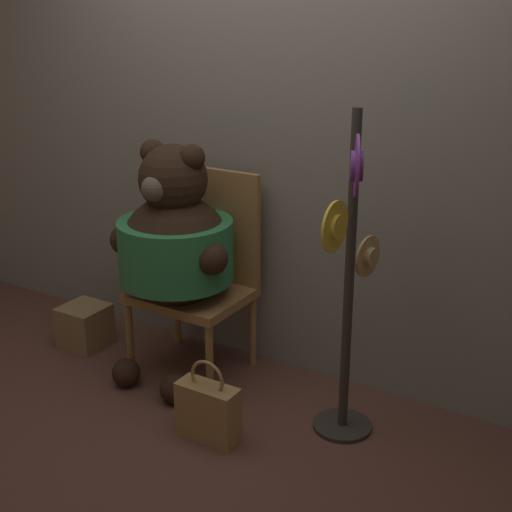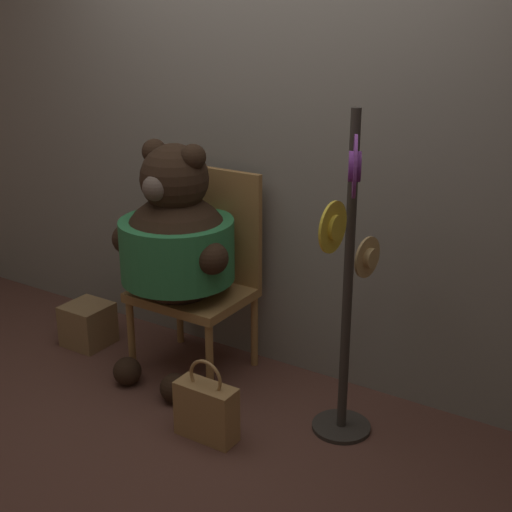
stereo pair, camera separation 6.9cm
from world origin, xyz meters
TOP-DOWN VIEW (x-y plane):
  - ground_plane at (0.00, 0.00)m, footprint 14.00×14.00m
  - wall_back at (0.00, 0.58)m, footprint 8.00×0.10m
  - chair at (-0.30, 0.32)m, footprint 0.58×0.48m
  - teddy_bear at (-0.33, 0.14)m, footprint 0.71×0.63m
  - hat_display_rack at (0.66, 0.10)m, footprint 0.28×0.51m
  - handbag_on_ground at (0.15, -0.28)m, footprint 0.30×0.12m
  - wooden_crate at (-1.01, 0.12)m, footprint 0.25×0.25m

SIDE VIEW (x-z plane):
  - ground_plane at x=0.00m, z-range 0.00..0.00m
  - wooden_crate at x=-1.01m, z-range 0.00..0.25m
  - handbag_on_ground at x=0.15m, z-range -0.06..0.35m
  - chair at x=-0.30m, z-range 0.02..1.11m
  - teddy_bear at x=-0.33m, z-range 0.11..1.39m
  - hat_display_rack at x=0.66m, z-range 0.01..1.52m
  - wall_back at x=0.00m, z-range 0.00..2.75m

